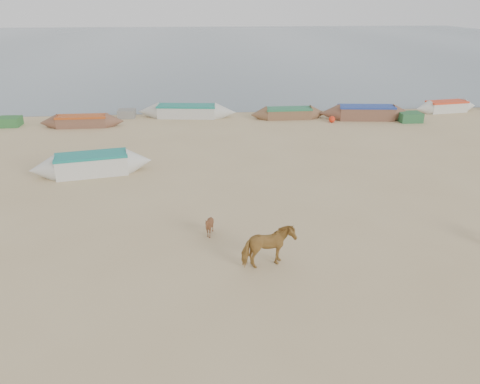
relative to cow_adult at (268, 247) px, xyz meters
name	(u,v)px	position (x,y,z in m)	size (l,w,h in m)	color
ground	(252,270)	(-0.53, -0.19, -0.70)	(140.00, 140.00, 0.00)	tan
sea	(203,43)	(-0.53, 81.81, -0.69)	(160.00, 160.00, 0.00)	slate
cow_adult	(268,247)	(0.00, 0.00, 0.00)	(0.75, 1.65, 1.39)	olive
calf_front	(209,226)	(-1.77, 2.20, -0.29)	(0.65, 0.73, 0.80)	brown
near_canoe	(92,164)	(-7.18, 9.14, -0.19)	(5.67, 1.35, 1.01)	beige
waterline_canoes	(217,113)	(-0.66, 19.84, -0.27)	(57.52, 4.51, 0.97)	brown
beach_clutter	(269,115)	(2.98, 19.48, -0.40)	(43.94, 4.20, 0.64)	#2E6731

